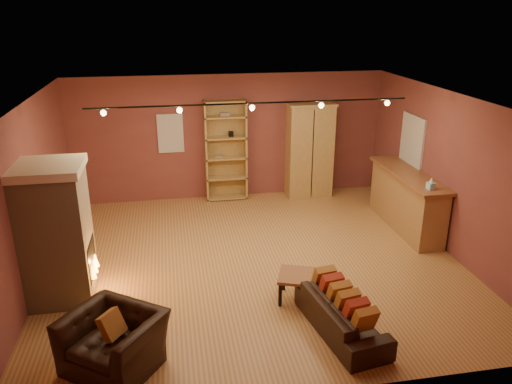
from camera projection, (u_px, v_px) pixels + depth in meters
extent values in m
plane|color=olive|center=(254.00, 261.00, 8.71)|extent=(7.00, 7.00, 0.00)
plane|color=brown|center=(254.00, 100.00, 7.73)|extent=(7.00, 7.00, 0.00)
cube|color=brown|center=(229.00, 137.00, 11.22)|extent=(7.00, 0.02, 2.80)
cube|color=brown|center=(30.00, 199.00, 7.64)|extent=(0.02, 6.50, 2.80)
cube|color=brown|center=(449.00, 173.00, 8.80)|extent=(0.02, 6.50, 2.80)
cube|color=tan|center=(57.00, 237.00, 7.30)|extent=(0.90, 0.90, 2.00)
cube|color=beige|center=(46.00, 168.00, 6.93)|extent=(0.98, 0.98, 0.12)
cube|color=black|center=(89.00, 259.00, 7.51)|extent=(0.10, 0.65, 0.55)
cone|color=orange|center=(94.00, 266.00, 7.57)|extent=(0.10, 0.10, 0.22)
cube|color=silver|center=(170.00, 133.00, 10.93)|extent=(0.56, 0.04, 0.86)
cube|color=tan|center=(225.00, 149.00, 11.27)|extent=(0.93, 0.04, 2.27)
cube|color=tan|center=(206.00, 152.00, 11.05)|extent=(0.04, 0.36, 2.27)
cube|color=tan|center=(245.00, 150.00, 11.20)|extent=(0.04, 0.36, 2.27)
cube|color=gray|center=(219.00, 157.00, 11.14)|extent=(0.18, 0.12, 0.05)
cube|color=black|center=(231.00, 134.00, 11.01)|extent=(0.10, 0.10, 0.12)
cube|color=tan|center=(227.00, 197.00, 11.51)|extent=(0.93, 0.36, 0.04)
cube|color=tan|center=(226.00, 177.00, 11.34)|extent=(0.93, 0.36, 0.03)
cube|color=tan|center=(226.00, 158.00, 11.18)|extent=(0.93, 0.36, 0.03)
cube|color=tan|center=(225.00, 137.00, 11.02)|extent=(0.93, 0.36, 0.04)
cube|color=tan|center=(225.00, 117.00, 10.85)|extent=(0.93, 0.36, 0.04)
cube|color=tan|center=(225.00, 101.00, 10.73)|extent=(0.93, 0.36, 0.04)
cube|color=tan|center=(309.00, 151.00, 11.38)|extent=(1.01, 0.55, 2.11)
cube|color=brown|center=(313.00, 155.00, 11.13)|extent=(0.02, 0.01, 2.01)
cube|color=tan|center=(311.00, 104.00, 11.00)|extent=(1.07, 0.61, 0.06)
cube|color=#AB814E|center=(406.00, 202.00, 9.84)|extent=(0.52, 2.27, 1.08)
cube|color=brown|center=(409.00, 174.00, 9.64)|extent=(0.64, 2.39, 0.06)
cube|color=#96D7F0|center=(431.00, 186.00, 8.77)|extent=(0.13, 0.13, 0.12)
cone|color=white|center=(432.00, 180.00, 8.74)|extent=(0.08, 0.08, 0.10)
cube|color=silver|center=(412.00, 140.00, 10.00)|extent=(0.05, 0.90, 1.00)
imported|color=black|center=(342.00, 310.00, 6.73)|extent=(0.76, 1.72, 0.65)
cube|color=#A16629|center=(365.00, 320.00, 6.17)|extent=(0.33, 0.28, 0.36)
cube|color=#A93021|center=(355.00, 310.00, 6.36)|extent=(0.33, 0.28, 0.36)
cube|color=#A16629|center=(347.00, 301.00, 6.56)|extent=(0.33, 0.28, 0.36)
cube|color=#A16629|center=(339.00, 293.00, 6.75)|extent=(0.33, 0.28, 0.36)
cube|color=#A93021|center=(331.00, 285.00, 6.94)|extent=(0.33, 0.28, 0.36)
cube|color=#A16629|center=(324.00, 277.00, 7.14)|extent=(0.33, 0.28, 0.36)
imported|color=black|center=(113.00, 333.00, 6.01)|extent=(1.30, 1.21, 0.95)
cube|color=#A16629|center=(112.00, 325.00, 5.97)|extent=(0.37, 0.38, 0.34)
cube|color=brown|center=(297.00, 276.00, 7.45)|extent=(0.70, 0.70, 0.05)
cube|color=black|center=(286.00, 298.00, 7.27)|extent=(0.05, 0.05, 0.37)
cube|color=black|center=(316.00, 295.00, 7.35)|extent=(0.05, 0.05, 0.37)
cube|color=black|center=(279.00, 282.00, 7.69)|extent=(0.05, 0.05, 0.37)
cube|color=black|center=(307.00, 279.00, 7.77)|extent=(0.05, 0.05, 0.37)
cylinder|color=black|center=(252.00, 103.00, 7.94)|extent=(5.20, 0.03, 0.03)
sphere|color=#FFD88C|center=(103.00, 113.00, 7.59)|extent=(0.09, 0.09, 0.09)
sphere|color=#FFD88C|center=(180.00, 110.00, 7.78)|extent=(0.09, 0.09, 0.09)
sphere|color=#FFD88C|center=(252.00, 108.00, 7.97)|extent=(0.09, 0.09, 0.09)
sphere|color=#FFD88C|center=(321.00, 105.00, 8.16)|extent=(0.09, 0.09, 0.09)
sphere|color=#FFD88C|center=(387.00, 103.00, 8.35)|extent=(0.09, 0.09, 0.09)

